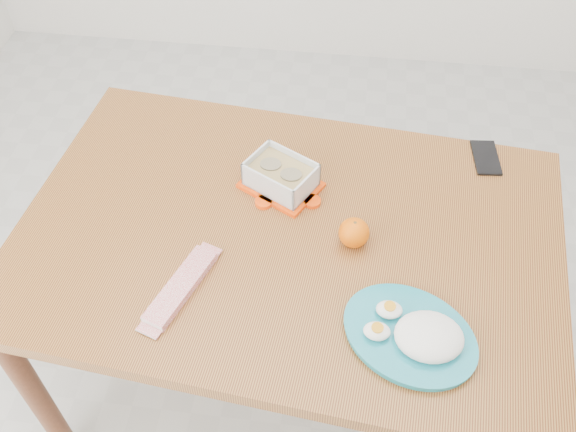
# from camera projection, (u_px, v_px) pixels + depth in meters

# --- Properties ---
(ground) EXTENTS (3.50, 3.50, 0.00)m
(ground) POSITION_uv_depth(u_px,v_px,m) (292.00, 344.00, 2.23)
(ground) COLOR #B7B7B2
(ground) RESTS_ON ground
(dining_table) EXTENTS (1.42, 1.02, 0.75)m
(dining_table) POSITION_uv_depth(u_px,v_px,m) (288.00, 254.00, 1.65)
(dining_table) COLOR #A56C2E
(dining_table) RESTS_ON ground
(food_container) EXTENTS (0.24, 0.22, 0.08)m
(food_container) POSITION_uv_depth(u_px,v_px,m) (281.00, 176.00, 1.66)
(food_container) COLOR #FE4407
(food_container) RESTS_ON dining_table
(orange_fruit) EXTENTS (0.07, 0.07, 0.07)m
(orange_fruit) POSITION_uv_depth(u_px,v_px,m) (354.00, 233.00, 1.53)
(orange_fruit) COLOR #E24E04
(orange_fruit) RESTS_ON dining_table
(rice_plate) EXTENTS (0.40, 0.40, 0.08)m
(rice_plate) POSITION_uv_depth(u_px,v_px,m) (416.00, 334.00, 1.36)
(rice_plate) COLOR teal
(rice_plate) RESTS_ON dining_table
(candy_bar) EXTENTS (0.13, 0.23, 0.02)m
(candy_bar) POSITION_uv_depth(u_px,v_px,m) (181.00, 287.00, 1.46)
(candy_bar) COLOR #B90913
(candy_bar) RESTS_ON dining_table
(smartphone) EXTENTS (0.08, 0.14, 0.01)m
(smartphone) POSITION_uv_depth(u_px,v_px,m) (486.00, 158.00, 1.76)
(smartphone) COLOR black
(smartphone) RESTS_ON dining_table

